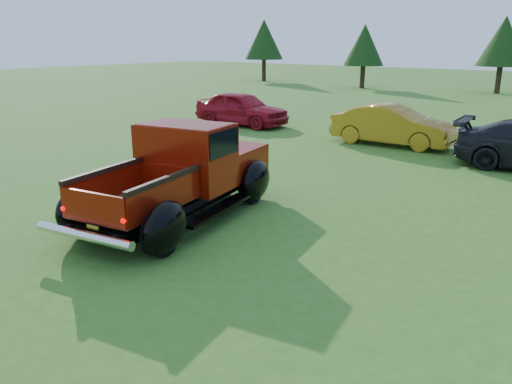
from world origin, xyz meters
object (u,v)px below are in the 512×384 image
show_car_yellow (393,125)px  tree_mid_left (504,41)px  tree_far_west (264,40)px  show_car_red (241,108)px  pickup_truck (187,171)px  tree_west (364,45)px

show_car_yellow → tree_mid_left: bearing=1.1°
tree_far_west → show_car_red: bearing=-55.2°
pickup_truck → show_car_yellow: size_ratio=1.29×
tree_west → pickup_truck: bearing=-70.3°
pickup_truck → show_car_yellow: pickup_truck is taller
tree_mid_left → show_car_yellow: tree_mid_left is taller
pickup_truck → show_car_red: (-6.28, 9.34, -0.18)m
tree_far_west → show_car_red: (13.78, -19.83, -2.82)m
pickup_truck → show_car_yellow: (0.44, 9.25, -0.21)m
tree_mid_left → tree_west: bearing=-167.5°
show_car_red → show_car_yellow: bearing=-93.0°
tree_west → show_car_red: (3.78, -18.83, -2.41)m
show_car_red → tree_mid_left: bearing=-16.3°
tree_mid_left → show_car_red: tree_mid_left is taller
tree_far_west → show_car_yellow: tree_far_west is taller
tree_far_west → tree_mid_left: 19.03m
show_car_red → show_car_yellow: (6.72, -0.09, -0.03)m
pickup_truck → show_car_red: bearing=113.2°
tree_far_west → show_car_red: tree_far_west is taller
tree_west → show_car_yellow: size_ratio=1.13×
pickup_truck → show_car_red: size_ratio=1.28×
tree_west → show_car_yellow: 21.78m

